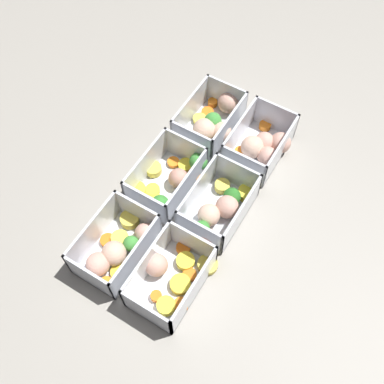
{
  "coord_description": "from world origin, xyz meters",
  "views": [
    {
      "loc": [
        0.39,
        0.23,
        0.8
      ],
      "look_at": [
        0.0,
        0.0,
        0.03
      ],
      "focal_mm": 42.0,
      "sensor_mm": 36.0,
      "label": 1
    }
  ],
  "objects_px": {
    "container_near_center": "(170,179)",
    "container_far_center": "(219,209)",
    "container_near_right": "(118,248)",
    "container_near_left": "(213,122)",
    "container_far_left": "(262,145)",
    "container_far_right": "(171,276)"
  },
  "relations": [
    {
      "from": "container_far_left",
      "to": "container_far_right",
      "type": "relative_size",
      "value": 1.0
    },
    {
      "from": "container_near_right",
      "to": "container_far_left",
      "type": "height_order",
      "value": "same"
    },
    {
      "from": "container_near_center",
      "to": "container_far_right",
      "type": "distance_m",
      "value": 0.21
    },
    {
      "from": "container_far_left",
      "to": "container_far_right",
      "type": "xyz_separation_m",
      "value": [
        0.35,
        -0.01,
        -0.0
      ]
    },
    {
      "from": "container_near_left",
      "to": "container_far_center",
      "type": "relative_size",
      "value": 1.05
    },
    {
      "from": "container_near_right",
      "to": "container_far_center",
      "type": "relative_size",
      "value": 0.9
    },
    {
      "from": "container_near_center",
      "to": "container_near_right",
      "type": "height_order",
      "value": "same"
    },
    {
      "from": "container_far_center",
      "to": "container_far_left",
      "type": "bearing_deg",
      "value": 179.03
    },
    {
      "from": "container_near_right",
      "to": "container_far_center",
      "type": "height_order",
      "value": "same"
    },
    {
      "from": "container_near_left",
      "to": "container_far_center",
      "type": "bearing_deg",
      "value": 33.01
    },
    {
      "from": "container_near_left",
      "to": "container_near_right",
      "type": "height_order",
      "value": "same"
    },
    {
      "from": "container_far_left",
      "to": "container_far_center",
      "type": "bearing_deg",
      "value": -0.97
    },
    {
      "from": "container_near_center",
      "to": "container_far_center",
      "type": "height_order",
      "value": "same"
    },
    {
      "from": "container_near_right",
      "to": "container_far_center",
      "type": "bearing_deg",
      "value": 144.13
    },
    {
      "from": "container_near_left",
      "to": "container_far_right",
      "type": "height_order",
      "value": "same"
    },
    {
      "from": "container_far_right",
      "to": "container_near_left",
      "type": "bearing_deg",
      "value": -162.18
    },
    {
      "from": "container_near_center",
      "to": "container_near_right",
      "type": "distance_m",
      "value": 0.18
    },
    {
      "from": "container_near_right",
      "to": "container_far_right",
      "type": "relative_size",
      "value": 0.99
    },
    {
      "from": "container_near_right",
      "to": "container_far_center",
      "type": "xyz_separation_m",
      "value": [
        -0.17,
        0.12,
        0.0
      ]
    },
    {
      "from": "container_near_center",
      "to": "container_far_right",
      "type": "relative_size",
      "value": 1.0
    },
    {
      "from": "container_far_center",
      "to": "container_far_right",
      "type": "relative_size",
      "value": 1.1
    },
    {
      "from": "container_far_left",
      "to": "container_far_center",
      "type": "relative_size",
      "value": 0.91
    }
  ]
}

